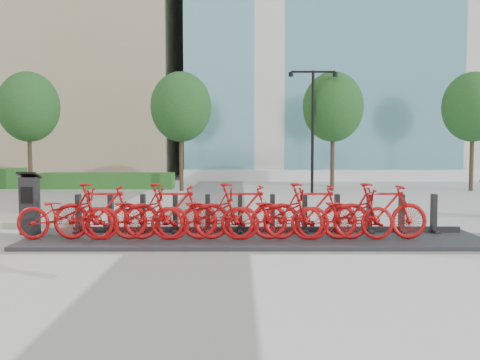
{
  "coord_description": "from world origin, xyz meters",
  "views": [
    {
      "loc": [
        0.97,
        -10.96,
        2.07
      ],
      "look_at": [
        1.0,
        1.5,
        1.2
      ],
      "focal_mm": 40.0,
      "sensor_mm": 36.0,
      "label": 1
    }
  ],
  "objects": [
    {
      "name": "ground",
      "position": [
        0.0,
        0.0,
        0.0
      ],
      "size": [
        120.0,
        120.0,
        0.0
      ],
      "primitive_type": "plane",
      "color": "#B7B7B7"
    },
    {
      "name": "hedge_b",
      "position": [
        -5.0,
        13.2,
        0.35
      ],
      "size": [
        6.0,
        1.2,
        0.7
      ],
      "primitive_type": "cube",
      "color": "#276426",
      "rests_on": "ground"
    },
    {
      "name": "tree_0",
      "position": [
        -8.0,
        12.0,
        3.59
      ],
      "size": [
        2.6,
        2.6,
        5.1
      ],
      "color": "brown",
      "rests_on": "ground"
    },
    {
      "name": "tree_1",
      "position": [
        -1.5,
        12.0,
        3.59
      ],
      "size": [
        2.6,
        2.6,
        5.1
      ],
      "color": "brown",
      "rests_on": "ground"
    },
    {
      "name": "tree_2",
      "position": [
        5.0,
        12.0,
        3.59
      ],
      "size": [
        2.6,
        2.6,
        5.1
      ],
      "color": "brown",
      "rests_on": "ground"
    },
    {
      "name": "tree_3",
      "position": [
        11.0,
        12.0,
        3.59
      ],
      "size": [
        2.6,
        2.6,
        5.1
      ],
      "color": "brown",
      "rests_on": "ground"
    },
    {
      "name": "streetlamp",
      "position": [
        4.0,
        11.0,
        3.13
      ],
      "size": [
        2.0,
        0.2,
        5.0
      ],
      "color": "black",
      "rests_on": "ground"
    },
    {
      "name": "dock_pad",
      "position": [
        1.3,
        0.3,
        0.04
      ],
      "size": [
        9.6,
        2.4,
        0.08
      ],
      "primitive_type": "cube",
      "color": "#262629",
      "rests_on": "ground"
    },
    {
      "name": "dock_rail_posts",
      "position": [
        1.36,
        0.77,
        0.51
      ],
      "size": [
        8.02,
        0.5,
        0.85
      ],
      "primitive_type": null,
      "color": "black",
      "rests_on": "dock_pad"
    },
    {
      "name": "bike_0",
      "position": [
        -2.6,
        -0.05,
        0.61
      ],
      "size": [
        2.0,
        0.7,
        1.05
      ],
      "primitive_type": "imported",
      "rotation": [
        0.0,
        0.0,
        1.57
      ],
      "color": "#A10A0B",
      "rests_on": "dock_pad"
    },
    {
      "name": "bike_1",
      "position": [
        -1.88,
        -0.05,
        0.66
      ],
      "size": [
        1.94,
        0.55,
        1.17
      ],
      "primitive_type": "imported",
      "rotation": [
        0.0,
        0.0,
        1.57
      ],
      "color": "#A10A0B",
      "rests_on": "dock_pad"
    },
    {
      "name": "bike_2",
      "position": [
        -1.16,
        -0.05,
        0.61
      ],
      "size": [
        2.0,
        0.7,
        1.05
      ],
      "primitive_type": "imported",
      "rotation": [
        0.0,
        0.0,
        1.57
      ],
      "color": "#A10A0B",
      "rests_on": "dock_pad"
    },
    {
      "name": "bike_3",
      "position": [
        -0.44,
        -0.05,
        0.66
      ],
      "size": [
        1.94,
        0.55,
        1.17
      ],
      "primitive_type": "imported",
      "rotation": [
        0.0,
        0.0,
        1.57
      ],
      "color": "#A10A0B",
      "rests_on": "dock_pad"
    },
    {
      "name": "bike_4",
      "position": [
        0.28,
        -0.05,
        0.61
      ],
      "size": [
        2.0,
        0.7,
        1.05
      ],
      "primitive_type": "imported",
      "rotation": [
        0.0,
        0.0,
        1.57
      ],
      "color": "#A10A0B",
      "rests_on": "dock_pad"
    },
    {
      "name": "bike_5",
      "position": [
        1.0,
        -0.05,
        0.66
      ],
      "size": [
        1.94,
        0.55,
        1.17
      ],
      "primitive_type": "imported",
      "rotation": [
        0.0,
        0.0,
        1.57
      ],
      "color": "#A10A0B",
      "rests_on": "dock_pad"
    },
    {
      "name": "bike_6",
      "position": [
        1.72,
        -0.05,
        0.61
      ],
      "size": [
        2.0,
        0.7,
        1.05
      ],
      "primitive_type": "imported",
      "rotation": [
        0.0,
        0.0,
        1.57
      ],
      "color": "#A10A0B",
      "rests_on": "dock_pad"
    },
    {
      "name": "bike_7",
      "position": [
        2.44,
        -0.05,
        0.66
      ],
      "size": [
        1.94,
        0.55,
        1.17
      ],
      "primitive_type": "imported",
      "rotation": [
        0.0,
        0.0,
        1.57
      ],
      "color": "#A10A0B",
      "rests_on": "dock_pad"
    },
    {
      "name": "bike_8",
      "position": [
        3.16,
        -0.05,
        0.61
      ],
      "size": [
        2.0,
        0.7,
        1.05
      ],
      "primitive_type": "imported",
      "rotation": [
        0.0,
        0.0,
        1.57
      ],
      "color": "#A10A0B",
      "rests_on": "dock_pad"
    },
    {
      "name": "bike_9",
      "position": [
        3.88,
        -0.05,
        0.66
      ],
      "size": [
        1.94,
        0.55,
        1.17
      ],
      "primitive_type": "imported",
      "rotation": [
        0.0,
        0.0,
        1.57
      ],
      "color": "#A10A0B",
      "rests_on": "dock_pad"
    },
    {
      "name": "kiosk",
      "position": [
        -3.57,
        0.58,
        0.74
      ],
      "size": [
        0.44,
        0.38,
        1.37
      ],
      "rotation": [
        0.0,
        0.0,
        -0.06
      ],
      "color": "black",
      "rests_on": "dock_pad"
    }
  ]
}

